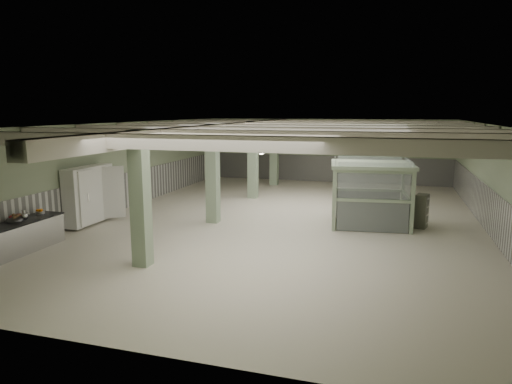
# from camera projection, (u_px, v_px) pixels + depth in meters

# --- Properties ---
(floor) EXTENTS (20.00, 20.00, 0.00)m
(floor) POSITION_uv_depth(u_px,v_px,m) (285.00, 220.00, 17.16)
(floor) COLOR silver
(floor) RESTS_ON ground
(ceiling) EXTENTS (14.00, 20.00, 0.02)m
(ceiling) POSITION_uv_depth(u_px,v_px,m) (286.00, 124.00, 16.52)
(ceiling) COLOR white
(ceiling) RESTS_ON wall_back
(wall_back) EXTENTS (14.00, 0.02, 3.60)m
(wall_back) POSITION_uv_depth(u_px,v_px,m) (325.00, 151.00, 26.27)
(wall_back) COLOR #A4B691
(wall_back) RESTS_ON floor
(wall_front) EXTENTS (14.00, 0.02, 3.60)m
(wall_front) POSITION_uv_depth(u_px,v_px,m) (147.00, 253.00, 7.41)
(wall_front) COLOR #A4B691
(wall_front) RESTS_ON floor
(wall_left) EXTENTS (0.02, 20.00, 3.60)m
(wall_left) POSITION_uv_depth(u_px,v_px,m) (120.00, 167.00, 18.82)
(wall_left) COLOR #A4B691
(wall_left) RESTS_ON floor
(wall_right) EXTENTS (0.02, 20.00, 3.60)m
(wall_right) POSITION_uv_depth(u_px,v_px,m) (495.00, 182.00, 14.86)
(wall_right) COLOR #A4B691
(wall_right) RESTS_ON floor
(wainscot_left) EXTENTS (0.05, 19.90, 1.50)m
(wainscot_left) POSITION_uv_depth(u_px,v_px,m) (122.00, 192.00, 19.00)
(wainscot_left) COLOR silver
(wainscot_left) RESTS_ON floor
(wainscot_right) EXTENTS (0.05, 19.90, 1.50)m
(wainscot_right) POSITION_uv_depth(u_px,v_px,m) (491.00, 213.00, 15.05)
(wainscot_right) COLOR silver
(wainscot_right) RESTS_ON floor
(wainscot_back) EXTENTS (13.90, 0.05, 1.50)m
(wainscot_back) POSITION_uv_depth(u_px,v_px,m) (324.00, 169.00, 26.43)
(wainscot_back) COLOR silver
(wainscot_back) RESTS_ON floor
(girder) EXTENTS (0.45, 19.90, 0.40)m
(girder) POSITION_uv_depth(u_px,v_px,m) (222.00, 129.00, 17.27)
(girder) COLOR silver
(girder) RESTS_ON ceiling
(beam_a) EXTENTS (13.90, 0.35, 0.32)m
(beam_a) POSITION_uv_depth(u_px,v_px,m) (205.00, 143.00, 9.48)
(beam_a) COLOR silver
(beam_a) RESTS_ON ceiling
(beam_b) EXTENTS (13.90, 0.35, 0.32)m
(beam_b) POSITION_uv_depth(u_px,v_px,m) (243.00, 136.00, 11.84)
(beam_b) COLOR silver
(beam_b) RESTS_ON ceiling
(beam_c) EXTENTS (13.90, 0.35, 0.32)m
(beam_c) POSITION_uv_depth(u_px,v_px,m) (268.00, 132.00, 14.20)
(beam_c) COLOR silver
(beam_c) RESTS_ON ceiling
(beam_d) EXTENTS (13.90, 0.35, 0.32)m
(beam_d) POSITION_uv_depth(u_px,v_px,m) (286.00, 129.00, 16.55)
(beam_d) COLOR silver
(beam_d) RESTS_ON ceiling
(beam_e) EXTENTS (13.90, 0.35, 0.32)m
(beam_e) POSITION_uv_depth(u_px,v_px,m) (300.00, 127.00, 18.91)
(beam_e) COLOR silver
(beam_e) RESTS_ON ceiling
(beam_f) EXTENTS (13.90, 0.35, 0.32)m
(beam_f) POSITION_uv_depth(u_px,v_px,m) (310.00, 125.00, 21.27)
(beam_f) COLOR silver
(beam_f) RESTS_ON ceiling
(beam_g) EXTENTS (13.90, 0.35, 0.32)m
(beam_g) POSITION_uv_depth(u_px,v_px,m) (319.00, 123.00, 23.62)
(beam_g) COLOR silver
(beam_g) RESTS_ON ceiling
(column_a) EXTENTS (0.42, 0.42, 3.60)m
(column_a) POSITION_uv_depth(u_px,v_px,m) (140.00, 199.00, 11.89)
(column_a) COLOR #8DA484
(column_a) RESTS_ON floor
(column_b) EXTENTS (0.42, 0.42, 3.60)m
(column_b) POSITION_uv_depth(u_px,v_px,m) (213.00, 174.00, 16.61)
(column_b) COLOR #8DA484
(column_b) RESTS_ON floor
(column_c) EXTENTS (0.42, 0.42, 3.60)m
(column_c) POSITION_uv_depth(u_px,v_px,m) (253.00, 160.00, 21.32)
(column_c) COLOR #8DA484
(column_c) RESTS_ON floor
(column_d) EXTENTS (0.42, 0.42, 3.60)m
(column_d) POSITION_uv_depth(u_px,v_px,m) (274.00, 152.00, 25.09)
(column_d) COLOR #8DA484
(column_d) RESTS_ON floor
(pendant_front) EXTENTS (0.44, 0.44, 0.22)m
(pendant_front) POSITION_uv_depth(u_px,v_px,m) (261.00, 151.00, 11.77)
(pendant_front) COLOR #2C392A
(pendant_front) RESTS_ON ceiling
(pendant_mid) EXTENTS (0.44, 0.44, 0.22)m
(pendant_mid) POSITION_uv_depth(u_px,v_px,m) (302.00, 139.00, 16.95)
(pendant_mid) COLOR #2C392A
(pendant_mid) RESTS_ON ceiling
(pendant_back) EXTENTS (0.44, 0.44, 0.22)m
(pendant_back) POSITION_uv_depth(u_px,v_px,m) (322.00, 132.00, 21.66)
(pendant_back) COLOR #2C392A
(pendant_back) RESTS_ON ceiling
(pitcher_near) EXTENTS (0.24, 0.27, 0.31)m
(pitcher_near) POSITION_uv_depth(u_px,v_px,m) (24.00, 215.00, 13.36)
(pitcher_near) COLOR #AEAEB2
(pitcher_near) RESTS_ON prep_counter
(veg_colander) EXTENTS (0.64, 0.64, 0.22)m
(veg_colander) POSITION_uv_depth(u_px,v_px,m) (15.00, 218.00, 13.21)
(veg_colander) COLOR #3D3C41
(veg_colander) RESTS_ON prep_counter
(orange_bowl) EXTENTS (0.33, 0.33, 0.10)m
(orange_bowl) POSITION_uv_depth(u_px,v_px,m) (40.00, 213.00, 14.15)
(orange_bowl) COLOR #B2B2B7
(orange_bowl) RESTS_ON prep_counter
(walkin_cooler) EXTENTS (1.06, 2.22, 2.04)m
(walkin_cooler) POSITION_uv_depth(u_px,v_px,m) (90.00, 197.00, 16.41)
(walkin_cooler) COLOR white
(walkin_cooler) RESTS_ON floor
(guard_booth) EXTENTS (3.09, 2.72, 2.39)m
(guard_booth) POSITION_uv_depth(u_px,v_px,m) (371.00, 182.00, 16.23)
(guard_booth) COLOR #90A584
(guard_booth) RESTS_ON floor
(filing_cabinet) EXTENTS (0.52, 0.63, 1.19)m
(filing_cabinet) POSITION_uv_depth(u_px,v_px,m) (422.00, 211.00, 16.01)
(filing_cabinet) COLOR #595A4B
(filing_cabinet) RESTS_ON floor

